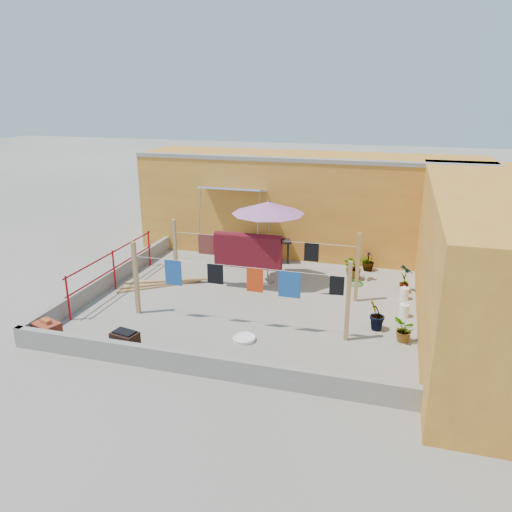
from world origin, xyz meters
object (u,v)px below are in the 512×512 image
water_jug_b (404,293)px  brick_stack (47,331)px  brazier (125,342)px  patio_umbrella (268,208)px  green_hose (355,283)px  water_jug_a (404,310)px  white_basin (244,338)px  outdoor_table (266,241)px  plant_back_a (354,267)px

water_jug_b → brick_stack: bearing=-149.0°
brazier → patio_umbrella: bearing=68.7°
water_jug_b → green_hose: bearing=151.2°
patio_umbrella → water_jug_a: 4.38m
white_basin → water_jug_b: size_ratio=1.41×
brick_stack → water_jug_b: 8.64m
water_jug_a → brazier: bearing=-148.6°
white_basin → water_jug_b: bearing=44.7°
outdoor_table → green_hose: 3.22m
patio_umbrella → outdoor_table: patio_umbrella is taller
brazier → white_basin: bearing=28.0°
water_jug_a → green_hose: water_jug_a is taller
brick_stack → brazier: brick_stack is taller
brazier → water_jug_b: brazier is taller
brick_stack → plant_back_a: bearing=42.9°
brick_stack → plant_back_a: size_ratio=0.90×
brick_stack → green_hose: size_ratio=1.46×
water_jug_a → water_jug_b: bearing=90.0°
outdoor_table → water_jug_a: bearing=-35.6°
white_basin → green_hose: white_basin is taller
outdoor_table → white_basin: outdoor_table is taller
water_jug_b → patio_umbrella: bearing=177.3°
brick_stack → brazier: bearing=0.0°
brick_stack → brazier: (1.89, 0.00, 0.02)m
outdoor_table → water_jug_a: (4.24, -3.04, -0.49)m
brazier → outdoor_table: bearing=78.7°
green_hose → water_jug_b: bearing=-28.8°
plant_back_a → patio_umbrella: bearing=-157.7°
brick_stack → water_jug_a: bearing=24.4°
outdoor_table → water_jug_b: size_ratio=4.77×
brazier → water_jug_a: bearing=31.4°
white_basin → water_jug_a: (3.31, 2.19, 0.11)m
white_basin → green_hose: bearing=63.5°
brazier → water_jug_b: (5.51, 4.45, -0.08)m
water_jug_b → green_hose: water_jug_b is taller
brick_stack → white_basin: (4.09, 1.17, -0.17)m
brazier → plant_back_a: (4.11, 5.57, 0.14)m
green_hose → plant_back_a: size_ratio=0.61×
outdoor_table → brazier: bearing=-101.3°
brazier → brick_stack: bearing=180.0°
water_jug_a → plant_back_a: 2.62m
brick_stack → patio_umbrella: bearing=51.4°
outdoor_table → brazier: size_ratio=2.86×
brazier → water_jug_a: brazier is taller
patio_umbrella → green_hose: bearing=13.0°
patio_umbrella → white_basin: (0.39, -3.45, -2.09)m
green_hose → plant_back_a: bearing=101.2°
patio_umbrella → outdoor_table: (-0.53, 1.78, -1.49)m
patio_umbrella → brick_stack: patio_umbrella is taller
white_basin → water_jug_b: 4.66m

